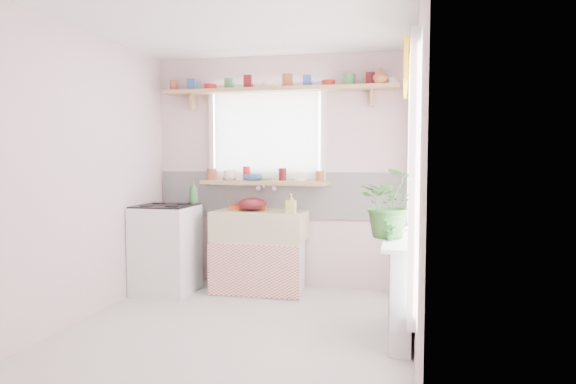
# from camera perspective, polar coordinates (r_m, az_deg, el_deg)

# --- Properties ---
(room) EXTENTS (3.20, 3.20, 3.20)m
(room) POSITION_cam_1_polar(r_m,az_deg,el_deg) (4.74, 4.88, 3.38)
(room) COLOR beige
(room) RESTS_ON ground
(sink_unit) EXTENTS (0.95, 0.65, 1.11)m
(sink_unit) POSITION_cam_1_polar(r_m,az_deg,el_deg) (5.42, -3.12, -6.51)
(sink_unit) COLOR white
(sink_unit) RESTS_ON ground
(cooker) EXTENTS (0.58, 0.58, 0.93)m
(cooker) POSITION_cam_1_polar(r_m,az_deg,el_deg) (5.53, -13.40, -6.11)
(cooker) COLOR white
(cooker) RESTS_ON ground
(radiator_ledge) EXTENTS (0.22, 0.95, 0.78)m
(radiator_ledge) POSITION_cam_1_polar(r_m,az_deg,el_deg) (4.16, 12.42, -10.32)
(radiator_ledge) COLOR white
(radiator_ledge) RESTS_ON ground
(windowsill) EXTENTS (1.40, 0.22, 0.04)m
(windowsill) POSITION_cam_1_polar(r_m,az_deg,el_deg) (5.52, -2.63, 1.08)
(windowsill) COLOR tan
(windowsill) RESTS_ON room
(pine_shelf) EXTENTS (2.52, 0.24, 0.04)m
(pine_shelf) POSITION_cam_1_polar(r_m,az_deg,el_deg) (5.51, -1.15, 11.30)
(pine_shelf) COLOR tan
(pine_shelf) RESTS_ON room
(shelf_crockery) EXTENTS (2.47, 0.11, 0.12)m
(shelf_crockery) POSITION_cam_1_polar(r_m,az_deg,el_deg) (5.53, -1.59, 12.05)
(shelf_crockery) COLOR #A55133
(shelf_crockery) RESTS_ON pine_shelf
(sill_crockery) EXTENTS (1.35, 0.11, 0.12)m
(sill_crockery) POSITION_cam_1_polar(r_m,az_deg,el_deg) (5.52, -2.80, 1.86)
(sill_crockery) COLOR #A55133
(sill_crockery) RESTS_ON windowsill
(dish_tray) EXTENTS (0.44, 0.37, 0.04)m
(dish_tray) POSITION_cam_1_polar(r_m,az_deg,el_deg) (5.61, -4.39, -1.65)
(dish_tray) COLOR #FA5116
(dish_tray) RESTS_ON sink_unit
(colander) EXTENTS (0.38, 0.38, 0.14)m
(colander) POSITION_cam_1_polar(r_m,az_deg,el_deg) (5.40, -4.04, -1.34)
(colander) COLOR #5E1018
(colander) RESTS_ON sink_unit
(jade_plant) EXTENTS (0.56, 0.51, 0.55)m
(jade_plant) POSITION_cam_1_polar(r_m,az_deg,el_deg) (4.13, 11.33, -1.20)
(jade_plant) COLOR #356227
(jade_plant) RESTS_ON radiator_ledge
(fruit_bowl) EXTENTS (0.31, 0.31, 0.08)m
(fruit_bowl) POSITION_cam_1_polar(r_m,az_deg,el_deg) (4.41, 11.37, -3.98)
(fruit_bowl) COLOR silver
(fruit_bowl) RESTS_ON radiator_ledge
(herb_pot) EXTENTS (0.12, 0.10, 0.19)m
(herb_pot) POSITION_cam_1_polar(r_m,az_deg,el_deg) (3.99, 11.24, -4.02)
(herb_pot) COLOR #31722D
(herb_pot) RESTS_ON radiator_ledge
(soap_bottle_sink) EXTENTS (0.09, 0.09, 0.20)m
(soap_bottle_sink) POSITION_cam_1_polar(r_m,az_deg,el_deg) (5.07, 0.34, -1.32)
(soap_bottle_sink) COLOR #C8D15D
(soap_bottle_sink) RESTS_ON sink_unit
(sill_cup) EXTENTS (0.15, 0.15, 0.11)m
(sill_cup) POSITION_cam_1_polar(r_m,az_deg,el_deg) (5.56, -6.47, 1.84)
(sill_cup) COLOR white
(sill_cup) RESTS_ON windowsill
(sill_bowl) EXTENTS (0.28, 0.28, 0.07)m
(sill_bowl) POSITION_cam_1_polar(r_m,az_deg,el_deg) (5.49, -4.00, 1.62)
(sill_bowl) COLOR #315D9F
(sill_bowl) RESTS_ON windowsill
(shelf_vase) EXTENTS (0.16, 0.16, 0.16)m
(shelf_vase) POSITION_cam_1_polar(r_m,az_deg,el_deg) (5.31, 10.22, 12.58)
(shelf_vase) COLOR #B35B37
(shelf_vase) RESTS_ON pine_shelf
(cooker_bottle) EXTENTS (0.10, 0.10, 0.24)m
(cooker_bottle) POSITION_cam_1_polar(r_m,az_deg,el_deg) (5.56, -10.47, -0.02)
(cooker_bottle) COLOR #418242
(cooker_bottle) RESTS_ON cooker
(fruit) EXTENTS (0.20, 0.14, 0.10)m
(fruit) POSITION_cam_1_polar(r_m,az_deg,el_deg) (4.41, 11.46, -3.19)
(fruit) COLOR orange
(fruit) RESTS_ON fruit_bowl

